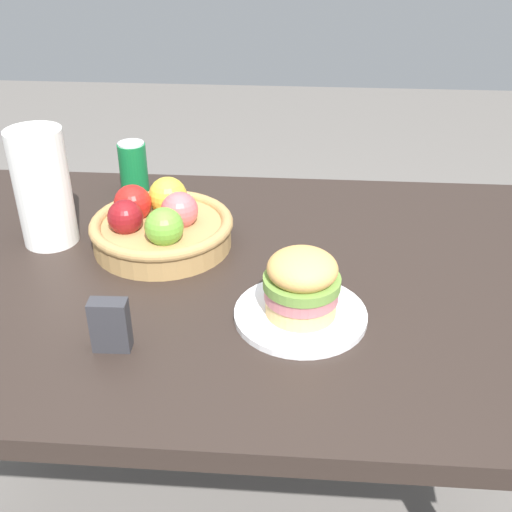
# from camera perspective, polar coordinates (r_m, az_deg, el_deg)

# --- Properties ---
(dining_table) EXTENTS (1.40, 0.90, 0.75)m
(dining_table) POSITION_cam_1_polar(r_m,az_deg,el_deg) (1.27, -2.37, -5.18)
(dining_table) COLOR #2D231E
(dining_table) RESTS_ON ground_plane
(plate) EXTENTS (0.23, 0.23, 0.01)m
(plate) POSITION_cam_1_polar(r_m,az_deg,el_deg) (1.09, 4.03, -5.30)
(plate) COLOR white
(plate) RESTS_ON dining_table
(sandwich) EXTENTS (0.13, 0.13, 0.12)m
(sandwich) POSITION_cam_1_polar(r_m,az_deg,el_deg) (1.05, 4.15, -2.46)
(sandwich) COLOR #E5BC75
(sandwich) RESTS_ON plate
(soda_can) EXTENTS (0.07, 0.07, 0.13)m
(soda_can) POSITION_cam_1_polar(r_m,az_deg,el_deg) (1.53, -11.01, 7.79)
(soda_can) COLOR #147238
(soda_can) RESTS_ON dining_table
(fruit_basket) EXTENTS (0.29, 0.29, 0.12)m
(fruit_basket) POSITION_cam_1_polar(r_m,az_deg,el_deg) (1.29, -8.63, 2.78)
(fruit_basket) COLOR tan
(fruit_basket) RESTS_ON dining_table
(paper_towel_roll) EXTENTS (0.11, 0.11, 0.24)m
(paper_towel_roll) POSITION_cam_1_polar(r_m,az_deg,el_deg) (1.33, -18.70, 5.85)
(paper_towel_roll) COLOR white
(paper_towel_roll) RESTS_ON dining_table
(napkin_holder) EXTENTS (0.06, 0.03, 0.09)m
(napkin_holder) POSITION_cam_1_polar(r_m,az_deg,el_deg) (1.02, -13.02, -6.11)
(napkin_holder) COLOR #333338
(napkin_holder) RESTS_ON dining_table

